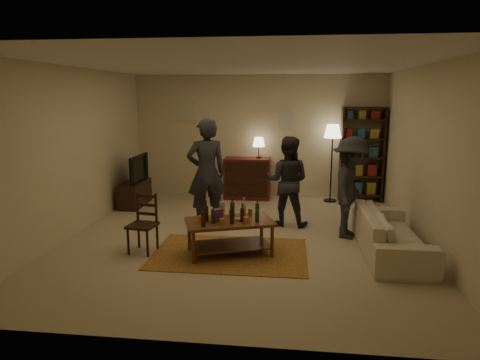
% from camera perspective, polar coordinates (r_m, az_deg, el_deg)
% --- Properties ---
extents(floor, '(6.00, 6.00, 0.00)m').
position_cam_1_polar(floor, '(6.92, 0.30, -7.73)').
color(floor, '#C6B793').
rests_on(floor, ground).
extents(room_shell, '(6.00, 6.00, 6.00)m').
position_cam_1_polar(room_shell, '(9.59, -1.54, 8.61)').
color(room_shell, beige).
rests_on(room_shell, ground).
extents(rug, '(2.20, 1.50, 0.01)m').
position_cam_1_polar(rug, '(6.26, -1.37, -9.76)').
color(rug, brown).
rests_on(rug, ground).
extents(coffee_table, '(1.37, 1.04, 0.84)m').
position_cam_1_polar(coffee_table, '(6.12, -1.43, -6.04)').
color(coffee_table, brown).
rests_on(coffee_table, ground).
extents(dining_chair, '(0.43, 0.43, 0.87)m').
position_cam_1_polar(dining_chair, '(6.39, -12.69, -5.39)').
color(dining_chair, black).
rests_on(dining_chair, ground).
extents(tv_stand, '(0.40, 1.00, 1.06)m').
position_cam_1_polar(tv_stand, '(9.08, -13.87, -0.96)').
color(tv_stand, black).
rests_on(tv_stand, ground).
extents(dresser, '(1.00, 0.50, 1.36)m').
position_cam_1_polar(dresser, '(9.43, 1.02, 0.37)').
color(dresser, maroon).
rests_on(dresser, ground).
extents(bookshelf, '(0.90, 0.34, 2.02)m').
position_cam_1_polar(bookshelf, '(9.48, 15.92, 3.42)').
color(bookshelf, black).
rests_on(bookshelf, ground).
extents(floor_lamp, '(0.36, 0.36, 1.65)m').
position_cam_1_polar(floor_lamp, '(9.23, 12.25, 5.68)').
color(floor_lamp, black).
rests_on(floor_lamp, ground).
extents(sofa, '(0.81, 2.08, 0.61)m').
position_cam_1_polar(sofa, '(6.57, 19.46, -6.65)').
color(sofa, beige).
rests_on(sofa, ground).
extents(person_left, '(0.80, 0.67, 1.87)m').
position_cam_1_polar(person_left, '(7.38, -4.49, 0.95)').
color(person_left, '#26282E').
rests_on(person_left, ground).
extents(person_right, '(0.85, 0.72, 1.56)m').
position_cam_1_polar(person_right, '(7.46, 6.34, -0.17)').
color(person_right, '#29272F').
rests_on(person_right, ground).
extents(person_by_sofa, '(0.88, 1.18, 1.62)m').
position_cam_1_polar(person_by_sofa, '(6.99, 14.55, -1.00)').
color(person_by_sofa, '#2A2A32').
rests_on(person_by_sofa, ground).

